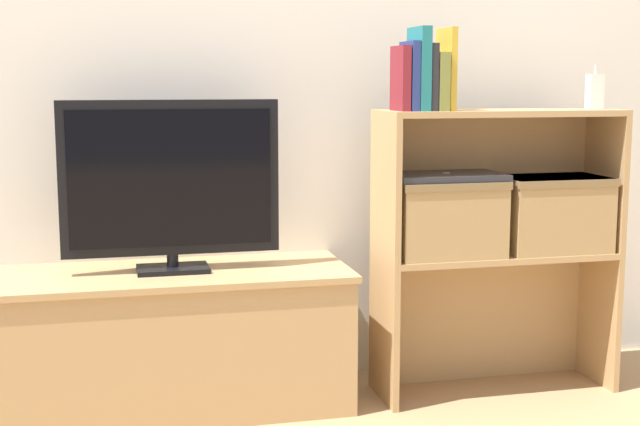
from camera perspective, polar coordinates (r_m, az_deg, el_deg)
ground_plane at (r=2.80m, az=0.66°, el=-13.04°), size 16.00×16.00×0.00m
wall_back at (r=3.05m, az=-1.41°, el=11.70°), size 10.00×0.05×2.40m
tv_stand at (r=2.86m, az=-9.29°, el=-8.03°), size 1.10×0.43×0.44m
tv at (r=2.76m, az=-9.53°, el=2.00°), size 0.66×0.14×0.53m
bookshelf_lower_tier at (r=3.08m, az=10.69°, el=-5.54°), size 0.79×0.27×0.47m
bookshelf_upper_tier at (r=3.00m, az=10.93°, el=3.17°), size 0.79×0.27×0.46m
book_maroon at (r=2.77m, az=5.17°, el=8.57°), size 0.03×0.13×0.20m
book_navy at (r=2.78m, az=5.75°, el=8.71°), size 0.02×0.14×0.21m
book_teal at (r=2.79m, az=6.35°, el=9.14°), size 0.03×0.14×0.26m
book_charcoal at (r=2.80m, az=6.91°, el=8.62°), size 0.02×0.14×0.21m
book_olive at (r=2.81m, az=7.48°, el=8.33°), size 0.03×0.15×0.18m
book_mustard at (r=2.82m, az=8.08°, el=9.09°), size 0.02×0.14×0.25m
baby_monitor at (r=3.09m, az=17.17°, el=7.45°), size 0.05×0.04×0.14m
storage_basket_left at (r=2.88m, az=8.02°, el=-0.08°), size 0.35×0.24×0.25m
storage_basket_right at (r=3.04m, az=14.61°, el=0.17°), size 0.35×0.24×0.25m
laptop at (r=2.86m, az=8.07°, el=2.34°), size 0.36×0.22×0.02m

